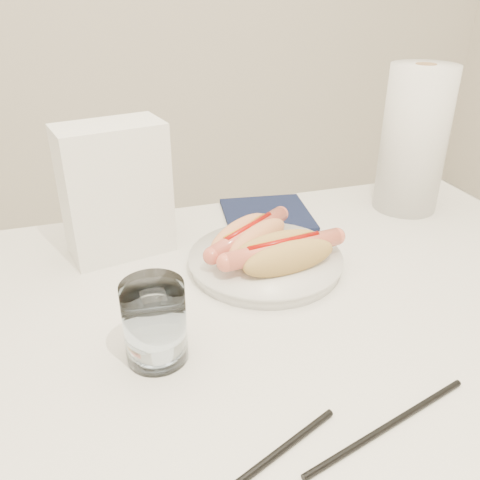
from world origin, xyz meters
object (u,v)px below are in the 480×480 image
object	(u,v)px
hotdog_left	(249,238)
water_glass	(155,322)
hotdog_right	(283,253)
table	(251,349)
plate	(265,263)
napkin_box	(115,191)
paper_towel_roll	(414,140)

from	to	relation	value
hotdog_left	water_glass	size ratio (longest dim) A/B	1.59
hotdog_left	hotdog_right	xyz separation A→B (m)	(0.03, -0.07, 0.00)
table	water_glass	size ratio (longest dim) A/B	11.14
water_glass	plate	bearing A→B (deg)	38.84
table	hotdog_right	bearing A→B (deg)	45.28
table	hotdog_right	distance (m)	0.15
napkin_box	paper_towel_roll	distance (m)	0.58
hotdog_right	paper_towel_roll	xyz separation A→B (m)	(0.34, 0.18, 0.10)
table	napkin_box	distance (m)	0.34
table	water_glass	world-z (taller)	water_glass
plate	water_glass	distance (m)	0.27
table	paper_towel_roll	size ratio (longest dim) A/B	4.21
hotdog_left	hotdog_right	distance (m)	0.08
hotdog_left	napkin_box	distance (m)	0.23
water_glass	napkin_box	world-z (taller)	napkin_box
napkin_box	paper_towel_roll	bearing A→B (deg)	-10.49
plate	paper_towel_roll	xyz separation A→B (m)	(0.36, 0.15, 0.13)
napkin_box	paper_towel_roll	size ratio (longest dim) A/B	0.79
paper_towel_roll	napkin_box	bearing A→B (deg)	-178.68
paper_towel_roll	hotdog_right	bearing A→B (deg)	-151.79
hotdog_right	napkin_box	distance (m)	0.30
table	hotdog_right	xyz separation A→B (m)	(0.08, 0.08, 0.10)
water_glass	napkin_box	bearing A→B (deg)	92.49
plate	paper_towel_roll	bearing A→B (deg)	22.14
table	napkin_box	xyz separation A→B (m)	(-0.15, 0.25, 0.17)
paper_towel_roll	plate	bearing A→B (deg)	-157.86
plate	water_glass	size ratio (longest dim) A/B	2.25
water_glass	hotdog_left	bearing A→B (deg)	46.36
hotdog_right	napkin_box	bearing A→B (deg)	136.05
paper_towel_roll	hotdog_left	bearing A→B (deg)	-162.95
table	hotdog_left	xyz separation A→B (m)	(0.05, 0.15, 0.10)
plate	hotdog_right	xyz separation A→B (m)	(0.02, -0.04, 0.04)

